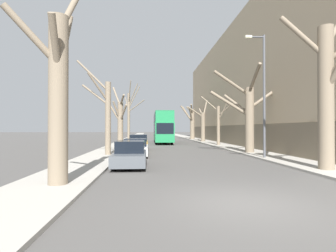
# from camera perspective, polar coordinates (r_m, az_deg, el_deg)

# --- Properties ---
(ground_plane) EXTENTS (300.00, 300.00, 0.00)m
(ground_plane) POSITION_cam_1_polar(r_m,az_deg,el_deg) (7.83, 16.38, -15.98)
(ground_plane) COLOR #4C4947
(sidewalk_left) EXTENTS (2.87, 120.00, 0.12)m
(sidewalk_left) POSITION_cam_1_polar(r_m,az_deg,el_deg) (57.22, -7.69, -2.59)
(sidewalk_left) COLOR #A39E93
(sidewalk_left) RESTS_ON ground
(sidewalk_right) EXTENTS (2.87, 120.00, 0.12)m
(sidewalk_right) POSITION_cam_1_polar(r_m,az_deg,el_deg) (57.79, 4.67, -2.57)
(sidewalk_right) COLOR #A39E93
(sidewalk_right) RESTS_ON ground
(building_facade_right) EXTENTS (10.08, 47.62, 15.30)m
(building_facade_right) POSITION_cam_1_polar(r_m,az_deg,el_deg) (40.25, 18.35, 7.39)
(building_facade_right) COLOR tan
(building_facade_right) RESTS_ON ground
(street_tree_left_0) EXTENTS (2.22, 3.22, 8.50)m
(street_tree_left_0) POSITION_cam_1_polar(r_m,az_deg,el_deg) (10.22, -22.73, 7.64)
(street_tree_left_0) COLOR #7A6B56
(street_tree_left_0) RESTS_ON ground
(street_tree_left_1) EXTENTS (2.77, 2.01, 7.44)m
(street_tree_left_1) POSITION_cam_1_polar(r_m,az_deg,el_deg) (20.43, -13.35, 2.66)
(street_tree_left_1) COLOR #7A6B56
(street_tree_left_1) RESTS_ON ground
(street_tree_left_2) EXTENTS (2.30, 4.12, 7.14)m
(street_tree_left_2) POSITION_cam_1_polar(r_m,az_deg,el_deg) (29.97, -10.44, 1.25)
(street_tree_left_2) COLOR #7A6B56
(street_tree_left_2) RESTS_ON ground
(street_tree_left_3) EXTENTS (3.14, 2.74, 9.19)m
(street_tree_left_3) POSITION_cam_1_polar(r_m,az_deg,el_deg) (40.45, -8.39, 2.68)
(street_tree_left_3) COLOR #7A6B56
(street_tree_left_3) RESTS_ON ground
(street_tree_right_0) EXTENTS (4.44, 2.85, 8.04)m
(street_tree_right_0) POSITION_cam_1_polar(r_m,az_deg,el_deg) (14.90, 31.48, 7.07)
(street_tree_right_0) COLOR #7A6B56
(street_tree_right_0) RESTS_ON ground
(street_tree_right_1) EXTENTS (5.66, 5.44, 7.07)m
(street_tree_right_1) POSITION_cam_1_polar(r_m,az_deg,el_deg) (22.86, 16.88, 2.64)
(street_tree_right_1) COLOR #7A6B56
(street_tree_right_1) RESTS_ON ground
(street_tree_right_2) EXTENTS (3.03, 4.07, 6.27)m
(street_tree_right_2) POSITION_cam_1_polar(r_m,az_deg,el_deg) (32.38, 10.90, 0.71)
(street_tree_right_2) COLOR #7A6B56
(street_tree_right_2) RESTS_ON ground
(street_tree_right_3) EXTENTS (3.68, 2.55, 6.73)m
(street_tree_right_3) POSITION_cam_1_polar(r_m,az_deg,el_deg) (41.10, 7.53, 0.38)
(street_tree_right_3) COLOR #7A6B56
(street_tree_right_3) RESTS_ON ground
(street_tree_right_4) EXTENTS (2.76, 4.05, 6.67)m
(street_tree_right_4) POSITION_cam_1_polar(r_m,az_deg,el_deg) (50.31, 5.13, 0.96)
(street_tree_right_4) COLOR #7A6B56
(street_tree_right_4) RESTS_ON ground
(double_decker_bus) EXTENTS (2.43, 11.63, 4.38)m
(double_decker_bus) POSITION_cam_1_polar(r_m,az_deg,el_deg) (38.14, -1.17, 0.03)
(double_decker_bus) COLOR #1E7F47
(double_decker_bus) RESTS_ON ground
(parked_car_0) EXTENTS (1.73, 4.04, 1.41)m
(parked_car_0) POSITION_cam_1_polar(r_m,az_deg,el_deg) (14.60, -8.20, -6.15)
(parked_car_0) COLOR #4C5156
(parked_car_0) RESTS_ON ground
(parked_car_1) EXTENTS (1.86, 4.40, 1.31)m
(parked_car_1) POSITION_cam_1_polar(r_m,az_deg,el_deg) (20.13, -7.08, -4.72)
(parked_car_1) COLOR silver
(parked_car_1) RESTS_ON ground
(parked_car_2) EXTENTS (1.85, 4.25, 1.49)m
(parked_car_2) POSITION_cam_1_polar(r_m,az_deg,el_deg) (25.77, -6.43, -3.65)
(parked_car_2) COLOR olive
(parked_car_2) RESTS_ON ground
(lamp_post) EXTENTS (1.40, 0.20, 8.48)m
(lamp_post) POSITION_cam_1_polar(r_m,az_deg,el_deg) (19.10, 19.96, 7.35)
(lamp_post) COLOR #4C4F54
(lamp_post) RESTS_ON ground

